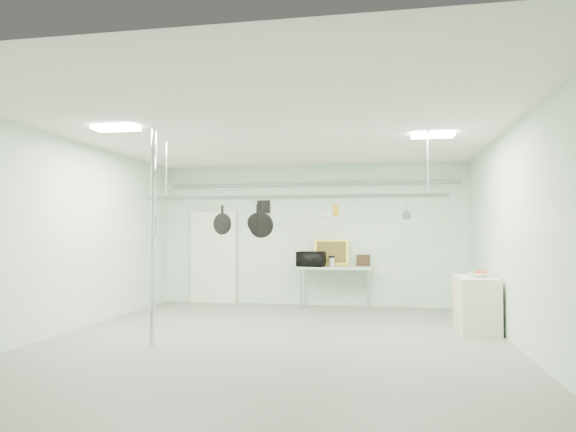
% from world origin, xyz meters
% --- Properties ---
extents(floor, '(8.00, 8.00, 0.00)m').
position_xyz_m(floor, '(0.00, 0.00, 0.00)').
color(floor, gray).
rests_on(floor, ground).
extents(ceiling, '(7.00, 8.00, 0.02)m').
position_xyz_m(ceiling, '(0.00, 0.00, 3.19)').
color(ceiling, silver).
rests_on(ceiling, back_wall).
extents(back_wall, '(7.00, 0.02, 3.20)m').
position_xyz_m(back_wall, '(0.00, 3.99, 1.60)').
color(back_wall, silver).
rests_on(back_wall, floor).
extents(right_wall, '(0.02, 8.00, 3.20)m').
position_xyz_m(right_wall, '(3.49, 0.00, 1.60)').
color(right_wall, silver).
rests_on(right_wall, floor).
extents(door, '(1.10, 0.10, 2.20)m').
position_xyz_m(door, '(-2.30, 3.94, 1.05)').
color(door, silver).
rests_on(door, floor).
extents(wall_vent, '(0.30, 0.04, 0.30)m').
position_xyz_m(wall_vent, '(-1.10, 3.97, 2.25)').
color(wall_vent, black).
rests_on(wall_vent, back_wall).
extents(conduit_pipe, '(6.60, 0.07, 0.07)m').
position_xyz_m(conduit_pipe, '(0.00, 3.90, 2.75)').
color(conduit_pipe, gray).
rests_on(conduit_pipe, back_wall).
extents(chrome_pole, '(0.08, 0.08, 3.20)m').
position_xyz_m(chrome_pole, '(-1.70, -0.60, 1.60)').
color(chrome_pole, silver).
rests_on(chrome_pole, floor).
extents(prep_table, '(1.60, 0.70, 0.91)m').
position_xyz_m(prep_table, '(0.60, 3.60, 0.83)').
color(prep_table, '#A1BDAA').
rests_on(prep_table, floor).
extents(side_cabinet, '(0.60, 1.20, 0.90)m').
position_xyz_m(side_cabinet, '(3.15, 1.40, 0.45)').
color(side_cabinet, beige).
rests_on(side_cabinet, floor).
extents(pot_rack, '(4.80, 0.06, 1.00)m').
position_xyz_m(pot_rack, '(0.20, 0.30, 2.23)').
color(pot_rack, '#B7B7BC').
rests_on(pot_rack, ceiling).
extents(light_panel_left, '(0.65, 0.30, 0.05)m').
position_xyz_m(light_panel_left, '(-2.20, -0.80, 3.16)').
color(light_panel_left, white).
rests_on(light_panel_left, ceiling).
extents(light_panel_right, '(0.65, 0.30, 0.05)m').
position_xyz_m(light_panel_right, '(2.40, 0.60, 3.16)').
color(light_panel_right, white).
rests_on(light_panel_right, ceiling).
extents(microwave, '(0.62, 0.45, 0.32)m').
position_xyz_m(microwave, '(0.08, 3.47, 1.07)').
color(microwave, black).
rests_on(microwave, prep_table).
extents(coffee_canister, '(0.15, 0.15, 0.19)m').
position_xyz_m(coffee_canister, '(0.52, 3.63, 1.00)').
color(coffee_canister, silver).
rests_on(coffee_canister, prep_table).
extents(painting_large, '(0.78, 0.14, 0.58)m').
position_xyz_m(painting_large, '(0.49, 3.90, 1.20)').
color(painting_large, yellow).
rests_on(painting_large, prep_table).
extents(painting_small, '(0.31, 0.10, 0.25)m').
position_xyz_m(painting_small, '(1.19, 3.90, 1.03)').
color(painting_small, black).
rests_on(painting_small, prep_table).
extents(fruit_bowl, '(0.42, 0.42, 0.08)m').
position_xyz_m(fruit_bowl, '(3.19, 1.29, 0.94)').
color(fruit_bowl, silver).
rests_on(fruit_bowl, side_cabinet).
extents(skillet_left, '(0.35, 0.17, 0.46)m').
position_xyz_m(skillet_left, '(-0.93, 0.30, 1.86)').
color(skillet_left, black).
rests_on(skillet_left, pot_rack).
extents(skillet_mid, '(0.32, 0.08, 0.43)m').
position_xyz_m(skillet_mid, '(-0.34, 0.30, 1.87)').
color(skillet_mid, black).
rests_on(skillet_mid, pot_rack).
extents(skillet_right, '(0.40, 0.08, 0.53)m').
position_xyz_m(skillet_right, '(-0.28, 0.30, 1.82)').
color(skillet_right, black).
rests_on(skillet_right, pot_rack).
extents(whisk, '(0.18, 0.18, 0.33)m').
position_xyz_m(whisk, '(0.76, 0.30, 1.92)').
color(whisk, '#B2B2B6').
rests_on(whisk, pot_rack).
extents(grater, '(0.09, 0.02, 0.21)m').
position_xyz_m(grater, '(0.90, 0.30, 1.98)').
color(grater, yellow).
rests_on(grater, pot_rack).
extents(saucepan, '(0.14, 0.10, 0.25)m').
position_xyz_m(saucepan, '(1.98, 0.30, 1.96)').
color(saucepan, silver).
rests_on(saucepan, pot_rack).
extents(fruit_cluster, '(0.24, 0.24, 0.09)m').
position_xyz_m(fruit_cluster, '(3.19, 1.29, 0.98)').
color(fruit_cluster, '#B11013').
rests_on(fruit_cluster, fruit_bowl).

